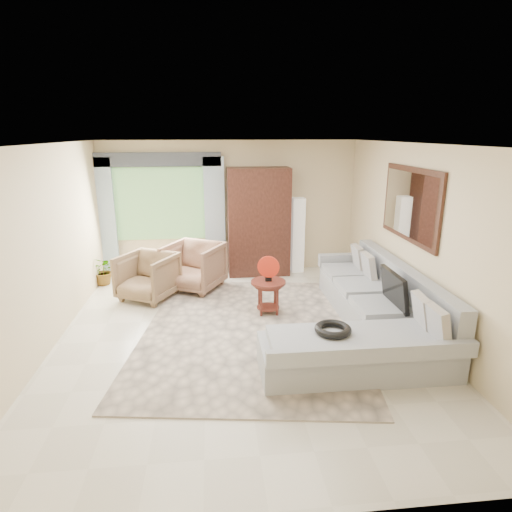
{
  "coord_description": "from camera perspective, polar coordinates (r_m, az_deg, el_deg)",
  "views": [
    {
      "loc": [
        -0.36,
        -5.45,
        2.74
      ],
      "look_at": [
        0.25,
        0.35,
        1.05
      ],
      "focal_mm": 30.0,
      "sensor_mm": 36.0,
      "label": 1
    }
  ],
  "objects": [
    {
      "name": "ground",
      "position": [
        6.11,
        -2.02,
        -10.5
      ],
      "size": [
        6.0,
        6.0,
        0.0
      ],
      "primitive_type": "plane",
      "color": "silver",
      "rests_on": "ground"
    },
    {
      "name": "area_rug",
      "position": [
        6.23,
        -0.74,
        -9.81
      ],
      "size": [
        3.52,
        4.38,
        0.02
      ],
      "primitive_type": "cube",
      "rotation": [
        0.0,
        0.0,
        -0.14
      ],
      "color": "#C4B09B",
      "rests_on": "ground"
    },
    {
      "name": "sectional_sofa",
      "position": [
        6.2,
        14.91,
        -7.77
      ],
      "size": [
        2.3,
        3.46,
        0.9
      ],
      "color": "#999BA1",
      "rests_on": "ground"
    },
    {
      "name": "tv_screen",
      "position": [
        6.04,
        17.96,
        -4.2
      ],
      "size": [
        0.14,
        0.74,
        0.48
      ],
      "primitive_type": "cube",
      "rotation": [
        0.0,
        -0.17,
        0.0
      ],
      "color": "black",
      "rests_on": "sectional_sofa"
    },
    {
      "name": "garden_hose",
      "position": [
        5.1,
        10.22,
        -9.59
      ],
      "size": [
        0.43,
        0.43,
        0.09
      ],
      "primitive_type": "torus",
      "color": "black",
      "rests_on": "sectional_sofa"
    },
    {
      "name": "coffee_table",
      "position": [
        6.68,
        1.64,
        -5.43
      ],
      "size": [
        0.54,
        0.54,
        0.54
      ],
      "rotation": [
        0.0,
        0.0,
        -0.4
      ],
      "color": "#441812",
      "rests_on": "ground"
    },
    {
      "name": "red_disc",
      "position": [
        6.51,
        1.67,
        -1.46
      ],
      "size": [
        0.33,
        0.12,
        0.34
      ],
      "primitive_type": "cylinder",
      "rotation": [
        1.57,
        0.0,
        -0.3
      ],
      "color": "red",
      "rests_on": "coffee_table"
    },
    {
      "name": "armchair_left",
      "position": [
        7.47,
        -14.25,
        -2.65
      ],
      "size": [
        1.15,
        1.16,
        0.78
      ],
      "primitive_type": "imported",
      "rotation": [
        0.0,
        0.0,
        -0.49
      ],
      "color": "brown",
      "rests_on": "ground"
    },
    {
      "name": "armchair_right",
      "position": [
        7.75,
        -8.29,
        -1.39
      ],
      "size": [
        1.24,
        1.25,
        0.85
      ],
      "primitive_type": "imported",
      "rotation": [
        0.0,
        0.0,
        -0.5
      ],
      "color": "#946C51",
      "rests_on": "ground"
    },
    {
      "name": "potted_plant",
      "position": [
        8.42,
        -19.59,
        -1.84
      ],
      "size": [
        0.6,
        0.56,
        0.54
      ],
      "primitive_type": "imported",
      "rotation": [
        0.0,
        0.0,
        -0.34
      ],
      "color": "#999999",
      "rests_on": "ground"
    },
    {
      "name": "armoire",
      "position": [
        8.39,
        0.34,
        4.56
      ],
      "size": [
        1.2,
        0.55,
        2.1
      ],
      "primitive_type": "cube",
      "color": "black",
      "rests_on": "ground"
    },
    {
      "name": "floor_lamp",
      "position": [
        8.64,
        5.58,
        2.78
      ],
      "size": [
        0.24,
        0.24,
        1.5
      ],
      "primitive_type": "cube",
      "color": "silver",
      "rests_on": "ground"
    },
    {
      "name": "window",
      "position": [
        8.58,
        -12.66,
        6.8
      ],
      "size": [
        1.8,
        0.04,
        1.4
      ],
      "primitive_type": "cube",
      "color": "#669E59",
      "rests_on": "wall_back"
    },
    {
      "name": "curtain_left",
      "position": [
        8.72,
        -19.51,
        4.74
      ],
      "size": [
        0.4,
        0.08,
        2.3
      ],
      "primitive_type": "cube",
      "color": "#9EB7CC",
      "rests_on": "ground"
    },
    {
      "name": "curtain_right",
      "position": [
        8.48,
        -5.53,
        5.29
      ],
      "size": [
        0.4,
        0.08,
        2.3
      ],
      "primitive_type": "cube",
      "color": "#9EB7CC",
      "rests_on": "ground"
    },
    {
      "name": "valance",
      "position": [
        8.42,
        -13.07,
        12.44
      ],
      "size": [
        2.4,
        0.12,
        0.26
      ],
      "primitive_type": "cube",
      "color": "#1E232D",
      "rests_on": "wall_back"
    },
    {
      "name": "wall_mirror",
      "position": [
        6.52,
        19.85,
        6.49
      ],
      "size": [
        0.05,
        1.7,
        1.05
      ],
      "color": "black",
      "rests_on": "wall_right"
    }
  ]
}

